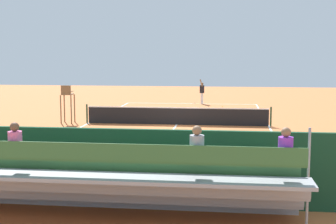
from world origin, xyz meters
TOP-DOWN VIEW (x-y plane):
  - ground_plane at (0.00, 0.00)m, footprint 60.00×60.00m
  - court_line_markings at (0.00, -0.04)m, footprint 10.10×22.20m
  - tennis_net at (0.00, 0.00)m, footprint 10.30×0.10m
  - backdrop_wall at (0.00, 14.00)m, footprint 18.00×0.16m
  - bleacher_stand at (-0.03, 15.36)m, footprint 9.06×2.40m
  - umpire_chair at (6.20, 0.10)m, footprint 0.67×0.67m
  - courtside_bench at (-3.28, 13.27)m, footprint 1.80×0.40m
  - equipment_bag at (-1.40, 13.40)m, footprint 0.90×0.36m
  - tennis_player at (-0.83, -10.89)m, footprint 0.44×0.56m
  - tennis_racket at (-0.43, -11.09)m, footprint 0.45×0.56m
  - tennis_ball_near at (-2.61, -7.53)m, footprint 0.07×0.07m
  - tennis_ball_far at (-2.44, -9.15)m, footprint 0.07×0.07m

SIDE VIEW (x-z plane):
  - ground_plane at x=0.00m, z-range 0.00..0.00m
  - court_line_markings at x=0.00m, z-range 0.00..0.01m
  - tennis_racket at x=-0.43m, z-range 0.00..0.03m
  - tennis_ball_near at x=-2.61m, z-range 0.00..0.07m
  - tennis_ball_far at x=-2.44m, z-range 0.00..0.07m
  - equipment_bag at x=-1.40m, z-range 0.00..0.36m
  - tennis_net at x=0.00m, z-range -0.03..1.04m
  - courtside_bench at x=-3.28m, z-range 0.09..1.02m
  - bleacher_stand at x=-0.03m, z-range -0.29..2.19m
  - backdrop_wall at x=0.00m, z-range 0.00..2.00m
  - tennis_player at x=-0.83m, z-range 0.05..1.98m
  - umpire_chair at x=6.20m, z-range 0.24..2.38m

